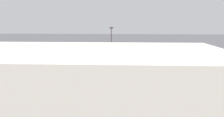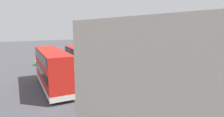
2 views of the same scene
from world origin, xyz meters
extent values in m
plane|color=#47474C|center=(0.00, 0.00, 0.00)|extent=(140.00, 140.00, 0.00)
cube|color=#B71411|center=(-11.04, 9.41, 1.65)|extent=(2.60, 11.61, 2.60)
cube|color=silver|center=(-11.04, 9.41, 0.62)|extent=(2.64, 11.65, 0.55)
cube|color=black|center=(-11.04, 9.41, 2.25)|extent=(2.66, 10.81, 0.90)
cube|color=black|center=(-11.02, 3.58, 2.25)|extent=(2.25, 0.07, 1.10)
cylinder|color=black|center=(-9.90, 5.02, 0.55)|extent=(0.31, 1.10, 1.10)
cylinder|color=black|center=(-12.15, 5.01, 0.55)|extent=(0.31, 1.10, 1.10)
cylinder|color=black|center=(-9.94, 13.81, 0.55)|extent=(0.31, 1.10, 1.10)
cylinder|color=black|center=(-12.19, 13.80, 0.55)|extent=(0.31, 1.10, 1.10)
cube|color=#A51919|center=(-7.14, 8.90, 2.45)|extent=(2.84, 10.58, 4.20)
cube|color=silver|center=(-7.14, 8.90, 0.62)|extent=(2.88, 10.62, 0.55)
cube|color=black|center=(-7.14, 8.90, 2.25)|extent=(2.88, 9.78, 0.90)
cube|color=black|center=(-7.14, 8.90, 3.95)|extent=(2.88, 9.78, 0.90)
cube|color=black|center=(-7.28, 3.62, 2.25)|extent=(2.25, 0.12, 1.10)
cylinder|color=black|center=(-6.12, 5.02, 0.55)|extent=(0.33, 1.11, 1.10)
cylinder|color=black|center=(-8.37, 5.08, 0.55)|extent=(0.33, 1.11, 1.10)
cylinder|color=black|center=(-5.90, 12.73, 0.55)|extent=(0.33, 1.11, 1.10)
cylinder|color=black|center=(-8.15, 12.79, 0.55)|extent=(0.33, 1.11, 1.10)
cube|color=#B71411|center=(-3.48, 8.94, 1.65)|extent=(2.58, 11.33, 2.60)
cube|color=silver|center=(-3.48, 8.94, 0.62)|extent=(2.62, 11.37, 0.55)
cube|color=black|center=(-3.48, 8.94, 2.25)|extent=(2.64, 10.53, 0.90)
cube|color=black|center=(-3.46, 3.25, 2.25)|extent=(2.25, 0.07, 1.10)
cylinder|color=black|center=(-2.34, 4.68, 0.55)|extent=(0.30, 1.10, 1.10)
cylinder|color=black|center=(-4.59, 4.67, 0.55)|extent=(0.30, 1.10, 1.10)
cylinder|color=black|center=(-2.36, 13.20, 0.55)|extent=(0.30, 1.10, 1.10)
cylinder|color=black|center=(-4.61, 13.20, 0.55)|extent=(0.30, 1.10, 1.10)
cube|color=red|center=(0.15, 9.24, 2.45)|extent=(2.87, 11.84, 4.20)
cube|color=silver|center=(0.15, 9.24, 0.62)|extent=(2.91, 11.88, 0.55)
cube|color=black|center=(0.15, 9.24, 2.25)|extent=(2.91, 11.04, 0.90)
cube|color=black|center=(0.15, 9.24, 3.95)|extent=(2.91, 11.04, 0.90)
cube|color=black|center=(-0.01, 3.32, 2.25)|extent=(2.25, 0.12, 1.10)
cylinder|color=black|center=(1.15, 4.72, 0.55)|extent=(0.33, 1.11, 1.10)
cylinder|color=black|center=(-1.10, 4.78, 0.55)|extent=(0.33, 1.11, 1.10)
cylinder|color=black|center=(1.39, 13.69, 0.55)|extent=(0.33, 1.11, 1.10)
cylinder|color=black|center=(-0.86, 13.75, 0.55)|extent=(0.33, 1.11, 1.10)
cube|color=#A51919|center=(3.66, 9.38, 1.65)|extent=(2.58, 10.47, 2.60)
cube|color=silver|center=(3.66, 9.38, 0.62)|extent=(2.62, 10.51, 0.55)
cube|color=black|center=(3.66, 9.38, 2.25)|extent=(2.64, 9.67, 0.90)
cube|color=black|center=(3.65, 4.12, 2.25)|extent=(2.25, 0.07, 1.10)
cylinder|color=black|center=(4.78, 5.55, 0.55)|extent=(0.30, 1.10, 1.10)
cylinder|color=black|center=(2.53, 5.56, 0.55)|extent=(0.30, 1.10, 1.10)
cylinder|color=black|center=(4.80, 13.21, 0.55)|extent=(0.30, 1.10, 1.10)
cylinder|color=black|center=(2.55, 13.22, 0.55)|extent=(0.30, 1.10, 1.10)
cube|color=red|center=(7.21, 9.37, 2.45)|extent=(2.98, 10.32, 4.20)
cube|color=silver|center=(7.21, 9.37, 0.62)|extent=(3.02, 10.37, 0.55)
cube|color=black|center=(7.21, 9.37, 2.25)|extent=(3.01, 9.53, 0.90)
cube|color=black|center=(7.21, 9.37, 3.95)|extent=(3.01, 9.53, 0.90)
cube|color=black|center=(6.99, 4.23, 2.25)|extent=(2.25, 0.16, 1.10)
cylinder|color=black|center=(8.18, 5.61, 0.55)|extent=(0.35, 1.11, 1.10)
cylinder|color=black|center=(5.93, 5.71, 0.55)|extent=(0.35, 1.11, 1.10)
cylinder|color=black|center=(8.49, 13.03, 0.55)|extent=(0.35, 1.11, 1.10)
cylinder|color=black|center=(6.25, 13.13, 0.55)|extent=(0.35, 1.11, 1.10)
cube|color=red|center=(11.04, 8.93, 2.45)|extent=(2.78, 10.88, 4.20)
cube|color=silver|center=(11.04, 8.93, 0.62)|extent=(2.82, 10.92, 0.55)
cube|color=black|center=(11.04, 8.93, 2.25)|extent=(2.82, 10.08, 0.90)
cube|color=black|center=(11.04, 8.93, 3.95)|extent=(2.82, 10.08, 0.90)
cube|color=black|center=(10.93, 3.48, 2.25)|extent=(2.25, 0.11, 1.10)
cylinder|color=black|center=(12.08, 4.89, 0.55)|extent=(0.32, 1.11, 1.10)
cylinder|color=black|center=(9.83, 4.94, 0.55)|extent=(0.32, 1.11, 1.10)
cylinder|color=black|center=(12.25, 12.91, 0.55)|extent=(0.32, 1.11, 1.10)
cylinder|color=black|center=(10.00, 12.96, 0.55)|extent=(0.32, 1.11, 1.10)
cube|color=navy|center=(-15.87, 9.19, 1.80)|extent=(3.41, 5.85, 2.80)
cube|color=black|center=(-16.51, 5.50, 1.50)|extent=(2.81, 2.40, 2.20)
cylinder|color=black|center=(-15.40, 5.30, 0.50)|extent=(0.45, 1.03, 1.00)
cylinder|color=black|center=(-17.62, 5.69, 0.50)|extent=(0.45, 1.03, 1.00)
cylinder|color=black|center=(-14.45, 10.72, 0.50)|extent=(0.45, 1.03, 1.00)
cylinder|color=black|center=(-16.68, 11.11, 0.50)|extent=(0.45, 1.03, 1.00)
cube|color=silver|center=(-3.39, -5.48, 0.53)|extent=(4.52, 4.05, 0.70)
cube|color=black|center=(-3.55, -5.36, 1.15)|extent=(3.05, 2.88, 0.55)
cylinder|color=black|center=(-1.66, -5.79, 0.32)|extent=(0.64, 0.56, 0.64)
cylinder|color=black|center=(-2.63, -7.06, 0.32)|extent=(0.64, 0.56, 0.64)
cylinder|color=black|center=(-4.14, -3.90, 0.32)|extent=(0.64, 0.56, 0.64)
cylinder|color=black|center=(-5.11, -5.17, 0.32)|extent=(0.64, 0.56, 0.64)
cube|color=#A5D14C|center=(9.32, -5.83, 0.53)|extent=(4.42, 3.56, 0.70)
cube|color=black|center=(9.49, -5.92, 1.15)|extent=(2.93, 2.62, 0.55)
cylinder|color=black|center=(7.68, -5.82, 0.32)|extent=(0.67, 0.51, 0.64)
cylinder|color=black|center=(8.46, -4.43, 0.32)|extent=(0.67, 0.51, 0.64)
cylinder|color=black|center=(10.17, -7.22, 0.32)|extent=(0.67, 0.51, 0.64)
cylinder|color=black|center=(10.96, -5.83, 0.32)|extent=(0.67, 0.51, 0.64)
cylinder|color=#38383D|center=(0.46, 1.50, 3.54)|extent=(0.16, 0.16, 7.09)
cube|color=#262628|center=(0.46, 1.50, 7.24)|extent=(0.70, 0.30, 0.24)
cylinder|color=yellow|center=(4.79, -4.56, 0.47)|extent=(0.60, 0.60, 0.95)
camera|label=1|loc=(-1.19, 38.50, 9.11)|focal=29.17mm
camera|label=2|loc=(15.16, 31.13, 7.35)|focal=30.09mm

